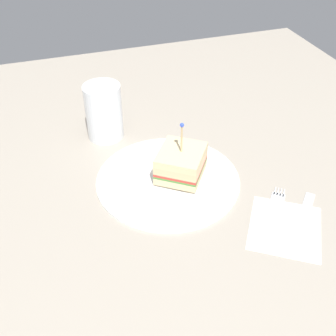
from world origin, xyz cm
name	(u,v)px	position (x,y,z in cm)	size (l,w,h in cm)	color
ground_plane	(168,185)	(0.00, 0.00, -1.00)	(117.53, 117.53, 2.00)	#9E9384
plate	(168,179)	(0.00, 0.00, 0.44)	(25.07, 25.07, 0.87)	white
sandwich_half_center	(181,162)	(0.27, -2.37, 3.37)	(10.96, 10.79, 10.60)	beige
drink_glass	(104,115)	(17.36, 7.38, 4.82)	(7.14, 7.14, 11.03)	silver
napkin	(285,228)	(-16.39, -13.67, 0.07)	(11.91, 10.72, 0.15)	white
fork	(275,207)	(-11.88, -14.52, 0.17)	(10.73, 9.05, 0.35)	silver
knife	(304,216)	(-15.16, -17.82, 0.18)	(10.74, 10.19, 0.35)	silver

